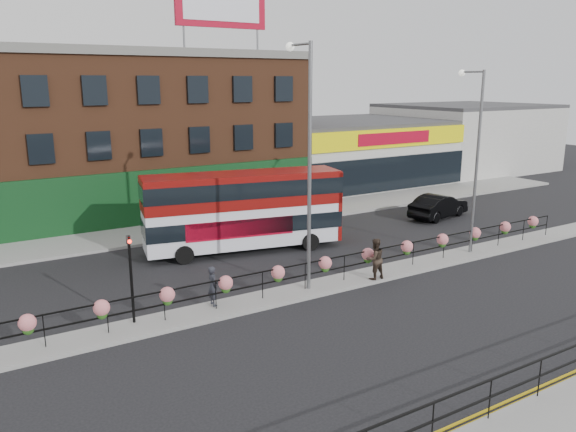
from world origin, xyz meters
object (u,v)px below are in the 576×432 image
double_decker_bus (244,203)px  pedestrian_b (375,259)px  pedestrian_a (213,286)px  lamp_column_east (474,146)px  car (439,206)px  lamp_column_west (306,147)px

double_decker_bus → pedestrian_b: double_decker_bus is taller
double_decker_bus → pedestrian_a: 7.77m
double_decker_bus → lamp_column_east: 11.64m
pedestrian_a → lamp_column_east: bearing=-91.0°
double_decker_bus → lamp_column_east: size_ratio=1.15×
car → pedestrian_a: size_ratio=3.12×
double_decker_bus → pedestrian_b: size_ratio=5.67×
double_decker_bus → lamp_column_east: bearing=-34.1°
car → lamp_column_west: (-14.16, -6.21, 5.23)m
car → pedestrian_a: 19.25m
double_decker_bus → lamp_column_east: lamp_column_east is taller
double_decker_bus → lamp_column_west: (-0.38, -6.29, 3.51)m
lamp_column_west → lamp_column_east: 9.73m
double_decker_bus → car: double_decker_bus is taller
pedestrian_b → lamp_column_east: size_ratio=0.20×
pedestrian_b → double_decker_bus: bearing=-65.7°
pedestrian_a → pedestrian_b: 7.22m
double_decker_bus → lamp_column_west: size_ratio=1.04×
car → lamp_column_west: bearing=101.3°
pedestrian_a → car: bearing=-72.0°
pedestrian_b → pedestrian_a: bearing=-3.8°
pedestrian_a → lamp_column_west: 6.52m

